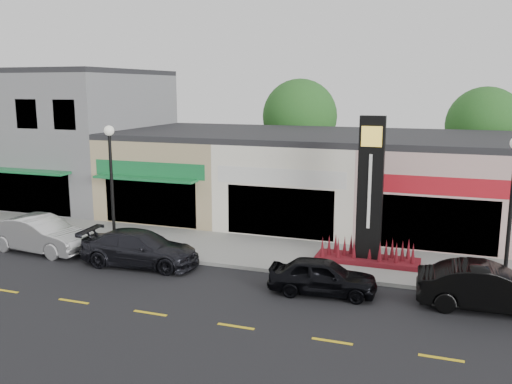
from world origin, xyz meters
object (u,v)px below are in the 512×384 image
car_white_van (40,234)px  car_black_sedan (323,276)px  car_black_conv (489,288)px  lamp_west_near (111,175)px  pylon_sign (369,212)px  lamp_east_near (512,199)px  car_dark_sedan (140,248)px

car_white_van → car_black_sedan: car_white_van is taller
car_black_conv → car_black_sedan: bearing=91.1°
lamp_west_near → car_black_sedan: size_ratio=1.43×
lamp_west_near → car_white_van: 4.24m
pylon_sign → car_white_van: (-14.07, -2.88, -1.48)m
car_white_van → car_black_conv: car_white_van is taller
lamp_east_near → car_white_van: 19.30m
car_white_van → car_dark_sedan: size_ratio=0.98×
lamp_east_near → car_white_van: bearing=-176.4°
car_dark_sedan → car_black_conv: 13.27m
lamp_east_near → car_dark_sedan: (-13.87, -1.35, -2.76)m
lamp_east_near → car_black_sedan: size_ratio=1.43×
lamp_west_near → pylon_sign: size_ratio=0.91×
lamp_west_near → car_black_sedan: lamp_west_near is taller
pylon_sign → car_dark_sedan: pylon_sign is taller
lamp_west_near → car_black_conv: bearing=-5.7°
car_dark_sedan → car_black_sedan: (7.78, -0.61, -0.07)m
lamp_east_near → car_black_conv: lamp_east_near is taller
lamp_west_near → car_white_van: bearing=-158.9°
car_black_conv → lamp_east_near: bearing=-24.5°
car_white_van → car_black_sedan: 13.01m
pylon_sign → car_black_sedan: 4.14m
car_black_conv → car_dark_sedan: bearing=85.9°
lamp_west_near → car_black_conv: lamp_west_near is taller
pylon_sign → car_black_sedan: pylon_sign is taller
lamp_west_near → car_black_conv: (15.41, -1.53, -2.72)m
car_black_sedan → car_black_conv: car_black_conv is taller
lamp_east_near → car_black_conv: size_ratio=1.19×
lamp_west_near → lamp_east_near: bearing=0.0°
car_white_van → car_black_conv: 18.48m
lamp_west_near → car_black_conv: size_ratio=1.19×
car_dark_sedan → car_black_conv: size_ratio=1.08×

